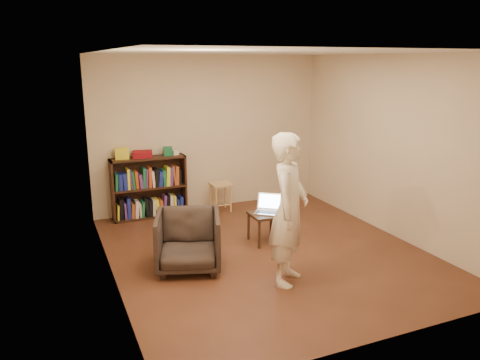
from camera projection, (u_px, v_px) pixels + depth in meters
name	position (u px, v px, depth m)	size (l,w,h in m)	color
floor	(266.00, 252.00, 6.29)	(4.50, 4.50, 0.00)	#492517
ceiling	(269.00, 52.00, 5.64)	(4.50, 4.50, 0.00)	white
wall_back	(209.00, 133.00, 7.97)	(4.00, 4.00, 0.00)	beige
wall_left	(107.00, 172.00, 5.21)	(4.50, 4.50, 0.00)	beige
wall_right	(392.00, 147.00, 6.73)	(4.50, 4.50, 0.00)	beige
bookshelf	(149.00, 191.00, 7.63)	(1.20, 0.30, 1.00)	black
box_yellow	(122.00, 153.00, 7.33)	(0.21, 0.15, 0.17)	yellow
red_cloth	(143.00, 154.00, 7.45)	(0.31, 0.22, 0.10)	maroon
box_green	(168.00, 151.00, 7.59)	(0.14, 0.14, 0.14)	#1B653C
box_white	(175.00, 153.00, 7.66)	(0.09, 0.09, 0.07)	silver
stool	(221.00, 188.00, 7.93)	(0.34, 0.34, 0.49)	tan
armchair	(188.00, 241.00, 5.72)	(0.77, 0.79, 0.72)	#332922
side_table	(265.00, 218.00, 6.57)	(0.41, 0.41, 0.42)	black
laptop	(268.00, 208.00, 6.60)	(0.48, 0.48, 0.24)	silver
person	(289.00, 210.00, 5.26)	(0.64, 0.42, 1.75)	beige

